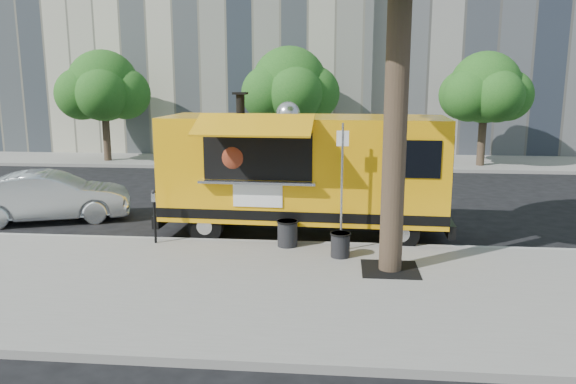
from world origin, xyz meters
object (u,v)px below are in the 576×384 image
object	(u,v)px
trash_bin_right	(340,244)
food_truck	(302,170)
far_tree_a	(103,86)
sedan	(51,197)
trash_bin_left	(287,233)
far_tree_b	(289,85)
far_tree_c	(485,88)
sign_post	(342,180)
parking_meter	(154,210)

from	to	relation	value
trash_bin_right	food_truck	bearing A→B (deg)	114.82
trash_bin_right	far_tree_a	bearing A→B (deg)	128.86
food_truck	trash_bin_right	size ratio (longest dim) A/B	13.63
sedan	trash_bin_left	size ratio (longest dim) A/B	7.04
far_tree_a	far_tree_b	size ratio (longest dim) A/B	0.97
food_truck	sedan	distance (m)	7.57
far_tree_c	trash_bin_left	xyz separation A→B (m)	(-7.73, -13.70, -3.23)
sign_post	sedan	bearing A→B (deg)	162.99
far_tree_a	trash_bin_right	xyz separation A→B (m)	(11.54, -14.32, -3.32)
far_tree_a	far_tree_b	world-z (taller)	far_tree_b
far_tree_c	sedan	world-z (taller)	far_tree_c
far_tree_c	parking_meter	world-z (taller)	far_tree_c
sign_post	trash_bin_left	distance (m)	1.89
far_tree_c	trash_bin_left	size ratio (longest dim) A/B	8.26
parking_meter	food_truck	distance (m)	3.92
trash_bin_left	trash_bin_right	bearing A→B (deg)	-29.55
far_tree_a	sign_post	distance (m)	18.14
far_tree_b	sedan	xyz separation A→B (m)	(-5.94, -11.65, -3.10)
trash_bin_right	sign_post	bearing A→B (deg)	88.97
far_tree_c	sign_post	xyz separation A→B (m)	(-6.45, -13.95, -1.87)
far_tree_a	parking_meter	xyz separation A→B (m)	(7.00, -13.65, -2.79)
far_tree_c	parking_meter	size ratio (longest dim) A/B	3.90
far_tree_c	trash_bin_right	size ratio (longest dim) A/B	9.27
far_tree_a	trash_bin_left	xyz separation A→B (m)	(10.27, -13.60, -3.29)
far_tree_b	far_tree_c	size ratio (longest dim) A/B	1.06
parking_meter	trash_bin_right	distance (m)	4.62
sign_post	food_truck	bearing A→B (deg)	120.64
far_tree_a	parking_meter	bearing A→B (deg)	-62.85
sign_post	sedan	distance (m)	8.95
sedan	far_tree_c	bearing A→B (deg)	-71.98
far_tree_a	far_tree_c	size ratio (longest dim) A/B	1.03
far_tree_a	trash_bin_right	bearing A→B (deg)	-51.14
far_tree_a	far_tree_c	world-z (taller)	far_tree_a
far_tree_a	far_tree_c	bearing A→B (deg)	0.32
far_tree_c	food_truck	world-z (taller)	far_tree_c
parking_meter	sign_post	bearing A→B (deg)	-2.52
parking_meter	sedan	distance (m)	4.62
far_tree_c	sign_post	distance (m)	15.48
trash_bin_left	sign_post	bearing A→B (deg)	-11.02
far_tree_a	trash_bin_right	distance (m)	18.69
food_truck	sedan	xyz separation A→B (m)	(-7.45, 0.84, -1.04)
far_tree_a	far_tree_c	xyz separation A→B (m)	(18.00, 0.10, -0.06)
parking_meter	trash_bin_right	world-z (taller)	parking_meter
far_tree_a	trash_bin_left	distance (m)	17.35
far_tree_b	sign_post	xyz separation A→B (m)	(2.55, -14.25, -1.98)
far_tree_b	food_truck	distance (m)	12.76
sign_post	trash_bin_right	distance (m)	1.47
far_tree_b	trash_bin_right	bearing A→B (deg)	-80.21
far_tree_a	far_tree_b	distance (m)	9.01
sign_post	trash_bin_left	world-z (taller)	sign_post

